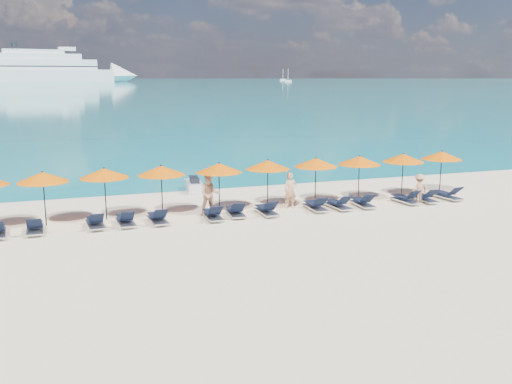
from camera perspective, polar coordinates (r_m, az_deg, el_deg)
name	(u,v)px	position (r m, az deg, el deg)	size (l,w,h in m)	color
ground	(282,238)	(21.68, 2.57, -4.62)	(1400.00, 1400.00, 0.00)	beige
sea	(65,81)	(679.43, -18.54, 10.52)	(1600.00, 1300.00, 0.01)	#1FA9B2
cruise_ship	(58,70)	(535.67, -19.20, 11.44)	(142.52, 38.22, 39.22)	silver
sailboat_near	(288,80)	(530.55, 3.22, 11.08)	(6.36, 2.12, 11.67)	silver
sailboat_far	(283,79)	(640.95, 2.70, 11.18)	(6.74, 2.25, 12.36)	silver
jetski	(194,185)	(30.42, -6.21, 0.65)	(1.01, 2.18, 0.75)	silver
beachgoer_a	(290,191)	(26.30, 3.46, 0.14)	(0.61, 0.40, 1.67)	tan
beachgoer_b	(210,194)	(25.04, -4.64, -0.24)	(0.91, 0.52, 1.86)	tan
beachgoer_c	(419,188)	(28.53, 16.00, 0.35)	(0.91, 0.42, 1.41)	tan
umbrella_1	(43,177)	(24.56, -20.55, 1.40)	(2.10, 2.10, 2.28)	black
umbrella_2	(104,173)	(24.77, -14.94, 1.83)	(2.10, 2.10, 2.28)	black
umbrella_3	(161,171)	(24.95, -9.46, 2.13)	(2.10, 2.10, 2.28)	black
umbrella_4	(219,168)	(25.37, -3.72, 2.43)	(2.10, 2.10, 2.28)	black
umbrella_5	(268,165)	(26.22, 1.19, 2.75)	(2.10, 2.10, 2.28)	black
umbrella_6	(316,162)	(27.03, 6.01, 2.95)	(2.10, 2.10, 2.28)	black
umbrella_7	(360,160)	(27.99, 10.31, 3.13)	(2.10, 2.10, 2.28)	black
umbrella_8	(403,158)	(29.28, 14.52, 3.31)	(2.10, 2.10, 2.28)	black
umbrella_9	(442,155)	(30.79, 18.09, 3.50)	(2.10, 2.10, 2.28)	black
lounger_2	(35,227)	(23.87, -21.25, -3.31)	(0.64, 1.71, 0.66)	silver
lounger_3	(95,222)	(23.91, -15.78, -2.93)	(0.73, 1.74, 0.66)	silver
lounger_4	(125,220)	(23.96, -12.92, -2.75)	(0.70, 1.73, 0.66)	silver
lounger_5	(158,218)	(24.06, -9.80, -2.56)	(0.71, 1.73, 0.66)	silver
lounger_6	(213,214)	(24.38, -4.34, -2.23)	(0.66, 1.71, 0.66)	silver
lounger_7	(235,211)	(24.86, -2.07, -1.94)	(0.74, 1.74, 0.66)	silver
lounger_8	(267,210)	(25.13, 1.06, -1.78)	(0.63, 1.71, 0.66)	silver
lounger_9	(316,206)	(26.06, 5.97, -1.36)	(0.66, 1.71, 0.66)	silver
lounger_10	(338,204)	(26.48, 8.23, -1.21)	(0.77, 1.75, 0.66)	silver
lounger_11	(363,202)	(27.08, 10.62, -1.00)	(0.72, 1.73, 0.66)	silver
lounger_12	(406,199)	(28.30, 14.73, -0.64)	(0.79, 1.75, 0.66)	silver
lounger_13	(424,197)	(28.85, 16.48, -0.51)	(0.63, 1.71, 0.66)	silver
lounger_14	(447,195)	(29.77, 18.60, -0.28)	(0.79, 1.75, 0.66)	silver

